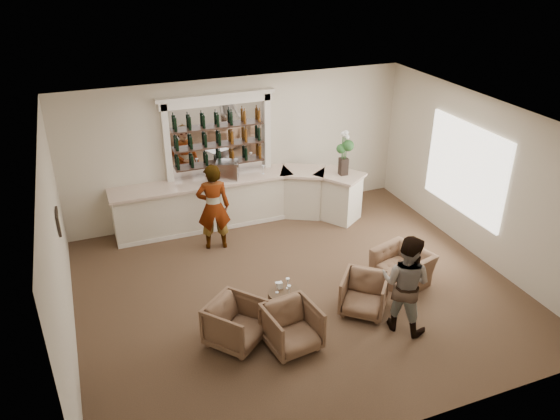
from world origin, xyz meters
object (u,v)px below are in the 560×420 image
object	(u,v)px
guest	(405,283)
armchair_right	(364,294)
armchair_far	(402,267)
flower_vase	(344,150)
armchair_left	(236,323)
sommelier	(213,207)
armchair_center	(292,327)
espresso_machine	(227,170)
cocktail_table	(284,304)
bar_counter	(241,201)

from	to	relation	value
guest	armchair_right	world-z (taller)	guest
armchair_far	flower_vase	world-z (taller)	flower_vase
armchair_left	armchair_right	bearing A→B (deg)	-40.34
guest	armchair_right	distance (m)	0.90
sommelier	armchair_right	distance (m)	3.71
armchair_center	espresso_machine	xyz separation A→B (m)	(0.27, 4.47, 0.97)
espresso_machine	armchair_left	bearing A→B (deg)	-83.69
guest	armchair_left	size ratio (longest dim) A/B	2.09
guest	armchair_far	world-z (taller)	guest
cocktail_table	sommelier	xyz separation A→B (m)	(-0.49, 2.77, 0.71)
cocktail_table	armchair_left	bearing A→B (deg)	-159.46
guest	armchair_center	xyz separation A→B (m)	(-1.94, 0.21, -0.51)
bar_counter	flower_vase	xyz separation A→B (m)	(2.27, -0.66, 1.16)
sommelier	armchair_center	bearing A→B (deg)	105.72
cocktail_table	armchair_right	xyz separation A→B (m)	(1.37, -0.39, 0.11)
flower_vase	bar_counter	bearing A→B (deg)	163.80
bar_counter	armchair_far	xyz separation A→B (m)	(2.17, -3.45, -0.25)
armchair_far	armchair_center	bearing A→B (deg)	-87.88
armchair_far	flower_vase	xyz separation A→B (m)	(0.10, 2.79, 1.41)
armchair_left	flower_vase	xyz separation A→B (m)	(3.62, 3.34, 1.35)
armchair_right	armchair_far	bearing A→B (deg)	65.70
sommelier	guest	world-z (taller)	sommelier
sommelier	armchair_right	xyz separation A→B (m)	(1.86, -3.16, -0.60)
bar_counter	guest	bearing A→B (deg)	-73.12
cocktail_table	sommelier	world-z (taller)	sommelier
sommelier	armchair_center	world-z (taller)	sommelier
cocktail_table	flower_vase	world-z (taller)	flower_vase
cocktail_table	flower_vase	bearing A→B (deg)	48.44
guest	flower_vase	size ratio (longest dim) A/B	1.68
bar_counter	sommelier	xyz separation A→B (m)	(-0.85, -0.85, 0.38)
flower_vase	armchair_left	bearing A→B (deg)	-137.36
sommelier	armchair_left	bearing A→B (deg)	91.57
cocktail_table	espresso_machine	xyz separation A→B (m)	(0.09, 3.68, 1.10)
armchair_right	cocktail_table	bearing A→B (deg)	-156.12
armchair_center	flower_vase	world-z (taller)	flower_vase
cocktail_table	armchair_center	world-z (taller)	armchair_center
armchair_left	armchair_right	distance (m)	2.37
armchair_left	sommelier	bearing A→B (deg)	40.94
armchair_center	armchair_far	xyz separation A→B (m)	(2.71, 0.97, -0.05)
espresso_machine	bar_counter	bearing A→B (deg)	9.84
armchair_left	armchair_right	xyz separation A→B (m)	(2.37, -0.02, -0.03)
sommelier	espresso_machine	xyz separation A→B (m)	(0.58, 0.91, 0.39)
bar_counter	sommelier	size ratio (longest dim) A/B	2.99
armchair_center	armchair_right	bearing A→B (deg)	7.34
sommelier	flower_vase	size ratio (longest dim) A/B	1.81
armchair_center	armchair_right	size ratio (longest dim) A/B	1.05
bar_counter	espresso_machine	bearing A→B (deg)	168.54
armchair_center	cocktail_table	bearing A→B (deg)	70.08
espresso_machine	cocktail_table	bearing A→B (deg)	-70.08
bar_counter	armchair_far	bearing A→B (deg)	-57.81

